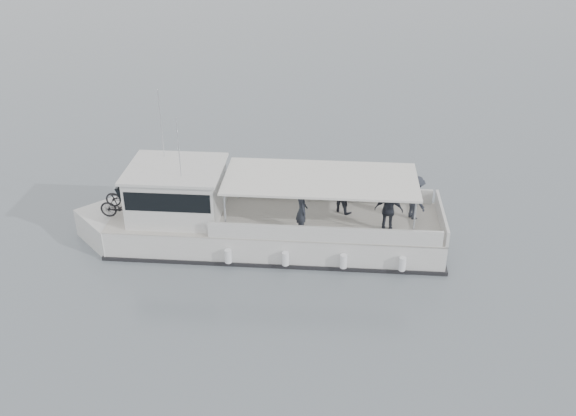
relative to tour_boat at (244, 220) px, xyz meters
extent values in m
plane|color=slate|center=(5.96, 0.92, -1.03)|extent=(1400.00, 1400.00, 0.00)
cube|color=silver|center=(1.25, -0.41, -0.54)|extent=(13.60, 7.39, 1.43)
cube|color=silver|center=(-5.01, 1.62, -0.54)|extent=(3.39, 3.39, 1.43)
cube|color=beige|center=(1.25, -0.41, 0.17)|extent=(13.60, 7.39, 0.07)
cube|color=black|center=(1.25, -0.41, -0.98)|extent=(13.85, 7.58, 0.20)
cube|color=silver|center=(3.65, 0.59, 0.50)|extent=(8.38, 2.80, 0.66)
cube|color=silver|center=(2.61, -2.62, 0.50)|extent=(8.38, 2.80, 0.66)
cube|color=silver|center=(7.46, -2.41, 0.50)|extent=(1.18, 3.37, 0.66)
cube|color=silver|center=(-2.51, 0.81, 1.16)|extent=(4.25, 3.90, 1.97)
cube|color=black|center=(-4.13, 1.33, 1.32)|extent=(1.43, 2.80, 1.27)
cube|color=black|center=(-2.51, 0.81, 1.49)|extent=(4.05, 3.87, 0.77)
cube|color=silver|center=(-2.51, 0.81, 2.20)|extent=(4.53, 4.17, 0.11)
cube|color=silver|center=(2.92, -0.95, 1.98)|extent=(8.11, 5.42, 0.09)
cylinder|color=silver|center=(-0.89, -1.33, 1.08)|extent=(0.08, 0.08, 1.81)
cylinder|color=silver|center=(0.05, 1.59, 1.08)|extent=(0.08, 0.08, 1.81)
cylinder|color=silver|center=(5.78, -3.49, 1.08)|extent=(0.08, 0.08, 1.81)
cylinder|color=silver|center=(6.73, -0.56, 1.08)|extent=(0.08, 0.08, 1.81)
cylinder|color=silver|center=(-2.83, 1.95, 3.63)|extent=(0.04, 0.04, 2.85)
cylinder|color=silver|center=(-2.33, -0.06, 3.41)|extent=(0.04, 0.04, 2.41)
cylinder|color=white|center=(-0.91, -1.74, -0.49)|extent=(0.33, 0.33, 0.55)
cylinder|color=white|center=(1.18, -2.41, -0.49)|extent=(0.33, 0.33, 0.55)
cylinder|color=white|center=(3.26, -3.09, -0.49)|extent=(0.33, 0.33, 0.55)
cylinder|color=white|center=(5.35, -3.76, -0.49)|extent=(0.33, 0.33, 0.55)
imported|color=black|center=(-4.46, 1.90, 0.67)|extent=(1.99, 1.20, 0.99)
imported|color=black|center=(-4.73, 1.07, 0.69)|extent=(1.80, 1.00, 1.04)
imported|color=#292D36|center=(1.99, -1.68, 1.09)|extent=(0.51, 0.71, 1.84)
imported|color=#292D36|center=(3.99, -0.49, 1.09)|extent=(1.10, 1.13, 1.84)
imported|color=#292D36|center=(5.22, -2.38, 1.09)|extent=(1.17, 0.89, 1.84)
imported|color=#292D36|center=(6.60, -1.68, 1.09)|extent=(0.87, 1.29, 1.84)
camera|label=1|loc=(-3.42, -22.26, 12.81)|focal=40.00mm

